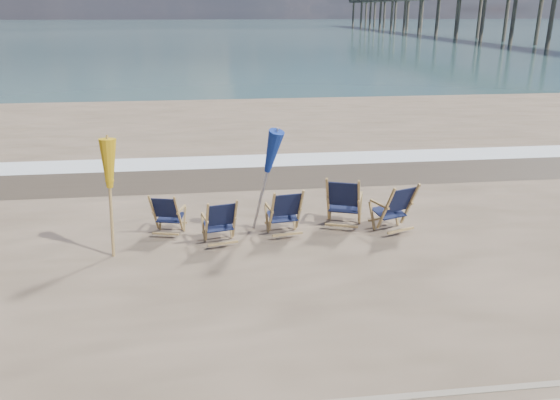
% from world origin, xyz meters
% --- Properties ---
extents(ocean, '(400.00, 400.00, 0.00)m').
position_xyz_m(ocean, '(0.00, 128.00, 0.00)').
color(ocean, '#345456').
rests_on(ocean, ground).
extents(surf_foam, '(200.00, 1.40, 0.01)m').
position_xyz_m(surf_foam, '(0.00, 8.30, 0.00)').
color(surf_foam, silver).
rests_on(surf_foam, ground).
extents(wet_sand_strip, '(200.00, 2.60, 0.00)m').
position_xyz_m(wet_sand_strip, '(0.00, 6.80, 0.00)').
color(wet_sand_strip, '#42362A').
rests_on(wet_sand_strip, ground).
extents(beach_chair_0, '(0.71, 0.76, 0.89)m').
position_xyz_m(beach_chair_0, '(-1.89, 2.84, 0.44)').
color(beach_chair_0, '#121835').
rests_on(beach_chair_0, ground).
extents(beach_chair_1, '(0.73, 0.79, 0.94)m').
position_xyz_m(beach_chair_1, '(-0.83, 2.36, 0.47)').
color(beach_chair_1, '#121835').
rests_on(beach_chair_1, ground).
extents(beach_chair_2, '(0.74, 0.81, 1.00)m').
position_xyz_m(beach_chair_2, '(0.44, 2.62, 0.50)').
color(beach_chair_2, '#121835').
rests_on(beach_chair_2, ground).
extents(beach_chair_3, '(0.95, 1.00, 1.11)m').
position_xyz_m(beach_chair_3, '(1.64, 2.76, 0.55)').
color(beach_chair_3, '#121835').
rests_on(beach_chair_3, ground).
extents(beach_chair_4, '(0.89, 0.94, 1.05)m').
position_xyz_m(beach_chair_4, '(2.63, 2.59, 0.53)').
color(beach_chair_4, '#121835').
rests_on(beach_chair_4, ground).
extents(umbrella_yellow, '(0.30, 0.30, 2.10)m').
position_xyz_m(umbrella_yellow, '(-2.99, 2.15, 1.58)').
color(umbrella_yellow, '#A9864C').
rests_on(umbrella_yellow, ground).
extents(umbrella_blue, '(0.30, 0.30, 2.17)m').
position_xyz_m(umbrella_blue, '(-0.24, 2.88, 1.65)').
color(umbrella_blue, '#A5A5AD').
rests_on(umbrella_blue, ground).
extents(fishing_pier, '(4.40, 140.00, 9.30)m').
position_xyz_m(fishing_pier, '(38.00, 74.00, 4.65)').
color(fishing_pier, brown).
rests_on(fishing_pier, ground).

